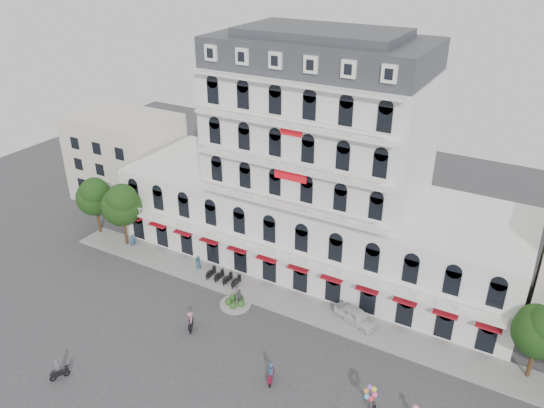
{
  "coord_description": "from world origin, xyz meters",
  "views": [
    {
      "loc": [
        21.69,
        -30.01,
        33.5
      ],
      "look_at": [
        -0.98,
        10.0,
        10.31
      ],
      "focal_mm": 35.0,
      "sensor_mm": 36.0,
      "label": 1
    }
  ],
  "objects_px": {
    "parked_car": "(356,316)",
    "rider_center": "(191,321)",
    "rider_west": "(59,371)",
    "rider_east": "(271,373)",
    "balloon_vendor": "(372,402)"
  },
  "relations": [
    {
      "from": "parked_car",
      "to": "rider_center",
      "type": "distance_m",
      "value": 15.87
    },
    {
      "from": "rider_west",
      "to": "rider_east",
      "type": "bearing_deg",
      "value": -33.15
    },
    {
      "from": "rider_west",
      "to": "rider_east",
      "type": "xyz_separation_m",
      "value": [
        15.76,
        8.52,
        0.1
      ]
    },
    {
      "from": "rider_center",
      "to": "rider_west",
      "type": "bearing_deg",
      "value": -60.52
    },
    {
      "from": "parked_car",
      "to": "rider_center",
      "type": "xyz_separation_m",
      "value": [
        -13.29,
        -8.68,
        0.25
      ]
    },
    {
      "from": "rider_east",
      "to": "balloon_vendor",
      "type": "relative_size",
      "value": 0.81
    },
    {
      "from": "parked_car",
      "to": "balloon_vendor",
      "type": "height_order",
      "value": "balloon_vendor"
    },
    {
      "from": "parked_car",
      "to": "balloon_vendor",
      "type": "xyz_separation_m",
      "value": [
        5.15,
        -9.85,
        0.52
      ]
    },
    {
      "from": "rider_east",
      "to": "balloon_vendor",
      "type": "xyz_separation_m",
      "value": [
        8.5,
        0.86,
        0.35
      ]
    },
    {
      "from": "rider_west",
      "to": "balloon_vendor",
      "type": "xyz_separation_m",
      "value": [
        24.26,
        9.38,
        0.45
      ]
    },
    {
      "from": "rider_west",
      "to": "rider_center",
      "type": "xyz_separation_m",
      "value": [
        5.82,
        10.55,
        0.18
      ]
    },
    {
      "from": "rider_east",
      "to": "rider_center",
      "type": "bearing_deg",
      "value": 58.71
    },
    {
      "from": "rider_east",
      "to": "parked_car",
      "type": "bearing_deg",
      "value": -37.07
    },
    {
      "from": "parked_car",
      "to": "rider_west",
      "type": "bearing_deg",
      "value": 153.33
    },
    {
      "from": "parked_car",
      "to": "rider_center",
      "type": "height_order",
      "value": "rider_center"
    }
  ]
}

